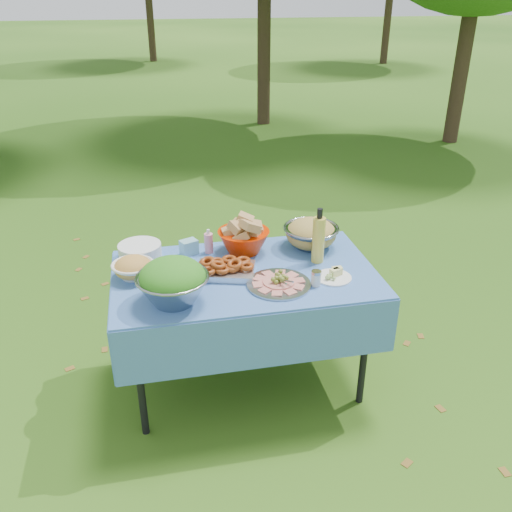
{
  "coord_description": "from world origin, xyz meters",
  "views": [
    {
      "loc": [
        -0.48,
        -2.62,
        2.2
      ],
      "look_at": [
        0.06,
        0.0,
        0.86
      ],
      "focal_mm": 38.0,
      "sensor_mm": 36.0,
      "label": 1
    }
  ],
  "objects_px": {
    "bread_bowl": "(244,236)",
    "oil_bottle": "(319,236)",
    "plate_stack": "(140,251)",
    "pasta_bowl_steel": "(311,233)",
    "picnic_table": "(245,329)",
    "charcuterie_platter": "(279,279)",
    "salad_bowl": "(173,281)"
  },
  "relations": [
    {
      "from": "plate_stack",
      "to": "charcuterie_platter",
      "type": "xyz_separation_m",
      "value": [
        0.72,
        -0.47,
        -0.01
      ]
    },
    {
      "from": "bread_bowl",
      "to": "charcuterie_platter",
      "type": "distance_m",
      "value": 0.46
    },
    {
      "from": "salad_bowl",
      "to": "charcuterie_platter",
      "type": "relative_size",
      "value": 1.05
    },
    {
      "from": "salad_bowl",
      "to": "plate_stack",
      "type": "xyz_separation_m",
      "value": [
        -0.16,
        0.53,
        -0.07
      ]
    },
    {
      "from": "plate_stack",
      "to": "oil_bottle",
      "type": "relative_size",
      "value": 0.76
    },
    {
      "from": "picnic_table",
      "to": "bread_bowl",
      "type": "distance_m",
      "value": 0.55
    },
    {
      "from": "picnic_table",
      "to": "oil_bottle",
      "type": "relative_size",
      "value": 4.46
    },
    {
      "from": "oil_bottle",
      "to": "picnic_table",
      "type": "bearing_deg",
      "value": -173.15
    },
    {
      "from": "salad_bowl",
      "to": "pasta_bowl_steel",
      "type": "relative_size",
      "value": 1.09
    },
    {
      "from": "plate_stack",
      "to": "charcuterie_platter",
      "type": "distance_m",
      "value": 0.86
    },
    {
      "from": "bread_bowl",
      "to": "oil_bottle",
      "type": "bearing_deg",
      "value": -28.28
    },
    {
      "from": "plate_stack",
      "to": "pasta_bowl_steel",
      "type": "distance_m",
      "value": 1.03
    },
    {
      "from": "picnic_table",
      "to": "pasta_bowl_steel",
      "type": "bearing_deg",
      "value": 28.93
    },
    {
      "from": "plate_stack",
      "to": "bread_bowl",
      "type": "relative_size",
      "value": 0.81
    },
    {
      "from": "picnic_table",
      "to": "salad_bowl",
      "type": "xyz_separation_m",
      "value": [
        -0.41,
        -0.24,
        0.5
      ]
    },
    {
      "from": "plate_stack",
      "to": "oil_bottle",
      "type": "height_order",
      "value": "oil_bottle"
    },
    {
      "from": "pasta_bowl_steel",
      "to": "picnic_table",
      "type": "bearing_deg",
      "value": -151.07
    },
    {
      "from": "bread_bowl",
      "to": "oil_bottle",
      "type": "height_order",
      "value": "oil_bottle"
    },
    {
      "from": "pasta_bowl_steel",
      "to": "charcuterie_platter",
      "type": "distance_m",
      "value": 0.53
    },
    {
      "from": "picnic_table",
      "to": "salad_bowl",
      "type": "height_order",
      "value": "salad_bowl"
    },
    {
      "from": "pasta_bowl_steel",
      "to": "oil_bottle",
      "type": "relative_size",
      "value": 1.02
    },
    {
      "from": "pasta_bowl_steel",
      "to": "oil_bottle",
      "type": "distance_m",
      "value": 0.21
    },
    {
      "from": "salad_bowl",
      "to": "plate_stack",
      "type": "relative_size",
      "value": 1.46
    },
    {
      "from": "pasta_bowl_steel",
      "to": "oil_bottle",
      "type": "height_order",
      "value": "oil_bottle"
    },
    {
      "from": "picnic_table",
      "to": "bread_bowl",
      "type": "relative_size",
      "value": 4.73
    },
    {
      "from": "plate_stack",
      "to": "pasta_bowl_steel",
      "type": "bearing_deg",
      "value": -2.36
    },
    {
      "from": "bread_bowl",
      "to": "oil_bottle",
      "type": "distance_m",
      "value": 0.45
    },
    {
      "from": "charcuterie_platter",
      "to": "salad_bowl",
      "type": "bearing_deg",
      "value": -173.59
    },
    {
      "from": "plate_stack",
      "to": "pasta_bowl_steel",
      "type": "xyz_separation_m",
      "value": [
        1.03,
        -0.04,
        0.04
      ]
    },
    {
      "from": "picnic_table",
      "to": "bread_bowl",
      "type": "height_order",
      "value": "bread_bowl"
    },
    {
      "from": "charcuterie_platter",
      "to": "oil_bottle",
      "type": "bearing_deg",
      "value": 38.39
    },
    {
      "from": "picnic_table",
      "to": "plate_stack",
      "type": "relative_size",
      "value": 5.84
    }
  ]
}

